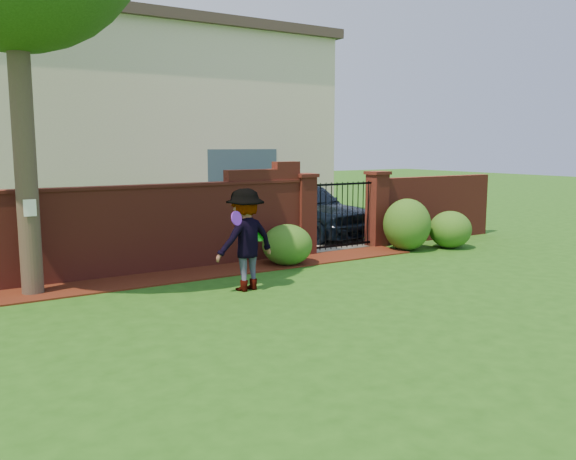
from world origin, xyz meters
TOP-DOWN VIEW (x-y plane):
  - ground at (0.00, 0.00)m, footprint 80.00×80.00m
  - mulch_bed at (-0.95, 3.34)m, footprint 11.10×1.08m
  - brick_wall at (-2.01, 4.00)m, footprint 8.70×0.31m
  - brick_wall_return at (6.60, 4.00)m, footprint 4.00×0.25m
  - pillar_left at (2.40, 4.00)m, footprint 0.50×0.50m
  - pillar_right at (4.60, 4.00)m, footprint 0.50×0.50m
  - iron_gate at (3.50, 4.00)m, footprint 1.78×0.03m
  - driveway at (3.50, 8.00)m, footprint 3.20×8.00m
  - house at (1.00, 12.00)m, footprint 12.40×6.40m
  - car at (4.02, 6.20)m, footprint 2.55×4.80m
  - paper_notice at (-3.60, 3.21)m, footprint 0.20×0.01m
  - shrub_left at (1.39, 3.16)m, footprint 1.07×1.07m
  - shrub_middle at (4.79, 3.12)m, footprint 1.14×1.14m
  - shrub_right at (5.93, 2.79)m, footprint 1.03×1.03m
  - man at (-0.38, 1.68)m, footprint 1.23×0.81m
  - frisbee_purple at (-0.70, 1.43)m, footprint 0.25×0.16m
  - frisbee_green at (-0.11, 1.72)m, footprint 0.29×0.13m

SIDE VIEW (x-z plane):
  - ground at x=0.00m, z-range -0.01..0.00m
  - driveway at x=3.50m, z-range 0.00..0.01m
  - mulch_bed at x=-0.95m, z-range 0.00..0.03m
  - shrub_left at x=1.39m, z-range 0.00..0.87m
  - shrub_right at x=5.93m, z-range 0.00..0.92m
  - shrub_middle at x=4.79m, z-range 0.00..1.25m
  - car at x=4.02m, z-range 0.00..1.56m
  - brick_wall_return at x=6.60m, z-range 0.00..1.70m
  - iron_gate at x=3.50m, z-range 0.05..1.65m
  - man at x=-0.38m, z-range 0.00..1.78m
  - brick_wall at x=-2.01m, z-range -0.15..2.01m
  - pillar_left at x=2.40m, z-range 0.02..1.90m
  - pillar_right at x=4.60m, z-range 0.02..1.90m
  - frisbee_green at x=-0.11m, z-range 0.84..1.12m
  - frisbee_purple at x=-0.70m, z-range 1.20..1.44m
  - paper_notice at x=-3.60m, z-range 1.36..1.64m
  - house at x=1.00m, z-range 0.01..6.31m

